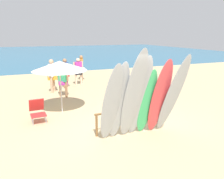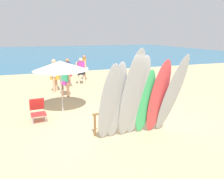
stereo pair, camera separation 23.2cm
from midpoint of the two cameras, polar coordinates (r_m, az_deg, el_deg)
ground at (r=20.17m, az=-11.87°, el=5.55°), size 60.00×60.00×0.00m
ocean_water at (r=37.89m, az=-15.86°, el=9.31°), size 60.00×40.00×0.02m
surfboard_rack at (r=6.83m, az=5.31°, el=-6.57°), size 2.29×0.07×0.72m
surfboard_grey_0 at (r=5.73m, az=0.25°, el=-4.03°), size 0.58×0.97×2.33m
surfboard_grey_1 at (r=5.87m, az=2.27°, el=-3.53°), size 0.51×0.87×2.35m
surfboard_grey_2 at (r=5.88m, az=6.13°, el=-1.88°), size 0.64×1.08×2.67m
surfboard_grey_3 at (r=6.13m, az=7.85°, el=-2.24°), size 0.62×0.90×2.47m
surfboard_green_4 at (r=6.37m, az=9.70°, el=-3.55°), size 0.49×0.71×2.08m
surfboard_red_5 at (r=6.39m, az=12.98°, el=-2.31°), size 0.55×0.88×2.37m
surfboard_grey_6 at (r=6.46m, az=16.25°, el=-1.70°), size 0.58×1.17×2.50m
beachgoer_midbeach at (r=11.71m, az=-14.33°, el=4.18°), size 0.45×0.60×1.73m
beachgoer_photographing at (r=14.50m, az=-6.77°, el=6.19°), size 0.43×0.60×1.64m
beachgoer_strolling at (r=13.13m, az=-7.64°, el=5.25°), size 0.61×0.26×1.61m
beachgoer_near_rack at (r=10.68m, az=-11.71°, el=2.87°), size 0.48×0.42×1.57m
beachgoer_by_water at (r=12.58m, az=-11.01°, el=4.84°), size 0.43×0.55×1.66m
beach_chair_red at (r=8.04m, az=-18.15°, el=-4.88°), size 0.55×0.77×0.80m
beach_umbrella at (r=8.37m, az=-12.65°, el=6.14°), size 2.04×2.04×2.01m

